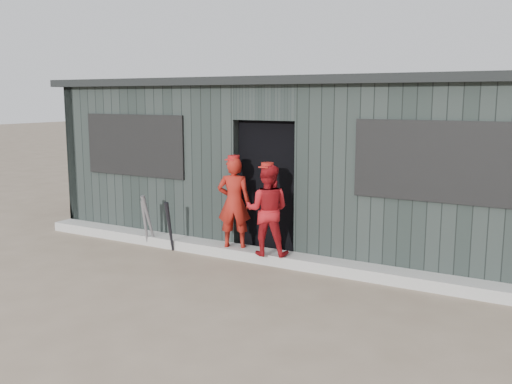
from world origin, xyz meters
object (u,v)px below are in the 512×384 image
Objects in this scene: player_red_right at (267,210)px; player_grey_back at (292,216)px; bat_left at (149,221)px; bat_mid at (145,223)px; bat_right at (170,227)px; player_red_left at (234,202)px; dugout at (307,160)px.

player_red_right is 1.10× the size of player_grey_back.
bat_mid is (-0.08, 0.01, -0.05)m from bat_left.
bat_left is at bearing 173.58° from bat_right.
player_red_right is at bearing 2.02° from bat_left.
player_grey_back is (0.03, 0.71, -0.21)m from player_red_right.
bat_right is 0.67× the size of player_grey_back.
bat_mid is 0.56× the size of player_red_left.
bat_left is 0.10× the size of dugout.
bat_left is 2.77m from dugout.
player_grey_back reaches higher than bat_right.
bat_right is (0.53, -0.06, 0.02)m from bat_mid.
dugout is at bearing 44.90° from bat_mid.
player_red_right is at bearing -82.21° from dugout.
player_red_right reaches higher than bat_right.
bat_right is (0.44, -0.05, -0.03)m from bat_left.
bat_mid is at bearing -16.43° from player_red_right.
player_red_right is 0.15× the size of dugout.
dugout is at bearing 54.84° from bat_right.
bat_mid is 0.64× the size of player_grey_back.
bat_mid is 2.83m from dugout.
dugout is (-0.25, 1.82, 0.50)m from player_red_right.
player_red_right is 0.74m from player_grey_back.
player_grey_back is (1.65, 0.83, 0.19)m from bat_right.
bat_right is 1.67m from player_red_right.
bat_right is 0.61× the size of player_red_right.
bat_left is at bearing -14.87° from player_red_left.
bat_left is 0.73× the size of player_grey_back.
player_grey_back is 1.35m from dugout.
player_red_left is 1.15× the size of player_grey_back.
bat_left is 0.10m from bat_mid.
dugout is at bearing -95.22° from player_grey_back.
dugout reaches higher than bat_left.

